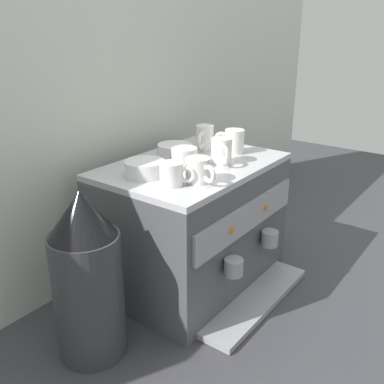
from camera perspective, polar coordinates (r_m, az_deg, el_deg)
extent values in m
plane|color=#38383D|center=(1.58, 0.00, -11.07)|extent=(4.00, 4.00, 0.00)
cube|color=silver|center=(1.57, -8.86, 7.87)|extent=(2.80, 0.03, 0.97)
cube|color=#4C4C51|center=(1.48, 0.00, -4.43)|extent=(0.59, 0.41, 0.41)
cube|color=#B7B7BC|center=(1.40, 0.00, 3.40)|extent=(0.59, 0.41, 0.02)
cube|color=#939399|center=(1.34, 7.22, -3.29)|extent=(0.54, 0.01, 0.09)
cylinder|color=orange|center=(1.25, 5.13, -4.96)|extent=(0.02, 0.01, 0.02)
cylinder|color=orange|center=(1.42, 9.55, -1.95)|extent=(0.02, 0.01, 0.02)
cube|color=#939399|center=(1.46, 8.24, -13.75)|extent=(0.50, 0.12, 0.02)
cylinder|color=#939399|center=(1.29, 5.41, -9.65)|extent=(0.06, 0.06, 0.05)
cylinder|color=#939399|center=(1.47, 10.04, -5.92)|extent=(0.06, 0.06, 0.05)
cylinder|color=white|center=(1.22, 0.78, 2.88)|extent=(0.07, 0.07, 0.07)
torus|color=white|center=(1.19, 2.19, 2.32)|extent=(0.03, 0.05, 0.05)
cylinder|color=white|center=(1.35, -1.03, 4.46)|extent=(0.08, 0.08, 0.06)
torus|color=white|center=(1.39, -2.07, 4.97)|extent=(0.03, 0.05, 0.05)
cylinder|color=white|center=(1.39, 3.85, 5.36)|extent=(0.07, 0.07, 0.08)
torus|color=white|center=(1.35, 4.31, 4.83)|extent=(0.05, 0.05, 0.06)
cylinder|color=white|center=(1.54, 1.69, 7.09)|extent=(0.06, 0.06, 0.08)
torus|color=white|center=(1.50, 1.20, 6.69)|extent=(0.06, 0.03, 0.06)
cylinder|color=white|center=(1.20, -2.70, 2.35)|extent=(0.06, 0.06, 0.06)
torus|color=white|center=(1.19, -0.65, 2.28)|extent=(0.03, 0.05, 0.05)
cylinder|color=white|center=(1.50, 5.52, 6.55)|extent=(0.07, 0.07, 0.08)
torus|color=white|center=(1.52, 3.87, 6.76)|extent=(0.02, 0.06, 0.06)
cylinder|color=white|center=(1.45, -2.23, 5.35)|extent=(0.11, 0.11, 0.04)
cylinder|color=white|center=(1.46, -2.22, 4.72)|extent=(0.06, 0.06, 0.01)
cylinder|color=white|center=(1.29, -6.12, 3.10)|extent=(0.12, 0.12, 0.04)
cylinder|color=white|center=(1.29, -6.09, 2.40)|extent=(0.06, 0.06, 0.01)
cylinder|color=#333338|center=(1.21, -13.14, -12.97)|extent=(0.18, 0.18, 0.35)
cone|color=black|center=(1.10, -14.15, -2.77)|extent=(0.17, 0.17, 0.12)
cylinder|color=#B7B7BC|center=(1.82, 9.11, -4.11)|extent=(0.10, 0.10, 0.14)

